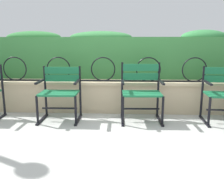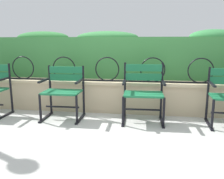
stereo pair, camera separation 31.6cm
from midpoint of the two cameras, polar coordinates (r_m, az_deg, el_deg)
The scene contains 6 objects.
ground_plane at distance 3.38m, azimuth -2.83°, elevation -9.70°, with size 60.00×60.00×0.00m, color #ADADA8.
stone_wall at distance 4.18m, azimuth -1.67°, elevation -1.54°, with size 6.39×0.41×0.55m.
iron_arch_fence at distance 4.05m, azimuth -4.10°, elevation 4.56°, with size 5.87×0.02×0.42m.
hedge_row at distance 4.55m, azimuth -1.45°, elevation 8.35°, with size 6.26×0.57×0.89m.
park_chair_centre_left at distance 3.83m, azimuth -14.75°, elevation -0.36°, with size 0.62×0.53×0.84m.
park_chair_centre_right at distance 3.69m, azimuth 4.65°, elevation -0.24°, with size 0.64×0.54×0.90m.
Camera 1 is at (0.15, -3.15, 1.21)m, focal length 37.83 mm.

